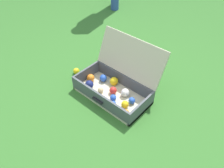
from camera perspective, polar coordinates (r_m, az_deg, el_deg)
ground_plane at (r=1.93m, az=-0.78°, el=-4.52°), size 16.00×16.00×0.00m
open_suitcase at (r=1.94m, az=1.00°, el=0.16°), size 0.67×0.51×0.46m
stray_ball_on_grass at (r=2.23m, az=-9.32°, el=3.35°), size 0.06×0.06×0.06m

